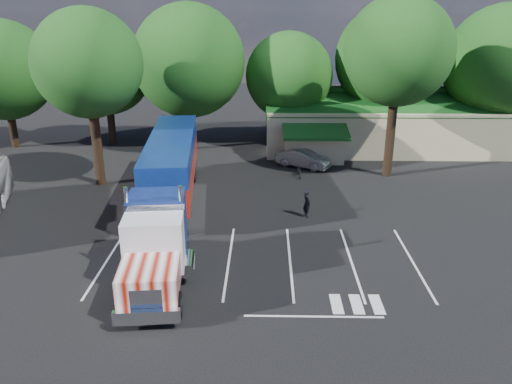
{
  "coord_description": "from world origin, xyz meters",
  "views": [
    {
      "loc": [
        1.88,
        -29.25,
        12.41
      ],
      "look_at": [
        1.32,
        -1.0,
        2.0
      ],
      "focal_mm": 35.0,
      "sensor_mm": 36.0,
      "label": 1
    }
  ],
  "objects_px": {
    "semi_truck": "(169,177)",
    "woman": "(307,203)",
    "bicycle": "(299,171)",
    "silver_sedan": "(303,159)"
  },
  "relations": [
    {
      "from": "bicycle",
      "to": "silver_sedan",
      "type": "xyz_separation_m",
      "value": [
        0.47,
        2.5,
        0.29
      ]
    },
    {
      "from": "semi_truck",
      "to": "woman",
      "type": "xyz_separation_m",
      "value": [
        8.6,
        0.12,
        -1.75
      ]
    },
    {
      "from": "bicycle",
      "to": "silver_sedan",
      "type": "relative_size",
      "value": 0.38
    },
    {
      "from": "woman",
      "to": "bicycle",
      "type": "xyz_separation_m",
      "value": [
        0.03,
        8.0,
        -0.46
      ]
    },
    {
      "from": "semi_truck",
      "to": "silver_sedan",
      "type": "xyz_separation_m",
      "value": [
        9.1,
        10.62,
        -1.91
      ]
    },
    {
      "from": "woman",
      "to": "bicycle",
      "type": "height_order",
      "value": "woman"
    },
    {
      "from": "woman",
      "to": "bicycle",
      "type": "distance_m",
      "value": 8.01
    },
    {
      "from": "semi_truck",
      "to": "bicycle",
      "type": "relative_size",
      "value": 13.25
    },
    {
      "from": "semi_truck",
      "to": "bicycle",
      "type": "bearing_deg",
      "value": 37.53
    },
    {
      "from": "semi_truck",
      "to": "silver_sedan",
      "type": "bearing_deg",
      "value": 43.67
    }
  ]
}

